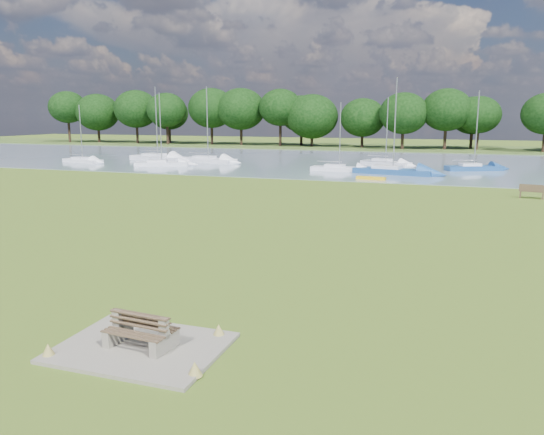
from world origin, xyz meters
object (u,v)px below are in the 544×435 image
(riverbank_bench, at_px, (532,191))
(sailboat_6, at_px, (82,159))
(sailboat_0, at_px, (392,169))
(sailboat_9, at_px, (157,156))
(sailboat_2, at_px, (339,167))
(sailboat_4, at_px, (385,162))
(kayak, at_px, (371,178))
(sailboat_1, at_px, (473,166))
(sailboat_3, at_px, (208,159))
(bench_pair, at_px, (141,332))
(sailboat_8, at_px, (161,162))

(riverbank_bench, xyz_separation_m, sailboat_6, (-49.32, 13.17, -0.08))
(sailboat_0, bearing_deg, sailboat_9, 178.88)
(sailboat_2, height_order, sailboat_4, sailboat_4)
(kayak, bearing_deg, sailboat_0, 83.08)
(sailboat_2, xyz_separation_m, sailboat_4, (3.90, 7.83, 0.06))
(riverbank_bench, relative_size, sailboat_2, 0.24)
(sailboat_1, bearing_deg, sailboat_9, 155.15)
(sailboat_1, relative_size, sailboat_2, 1.17)
(sailboat_6, height_order, sailboat_9, sailboat_9)
(sailboat_0, bearing_deg, kayak, -92.94)
(sailboat_3, bearing_deg, sailboat_0, -1.52)
(riverbank_bench, distance_m, kayak, 14.51)
(sailboat_6, bearing_deg, sailboat_4, 24.76)
(bench_pair, xyz_separation_m, sailboat_1, (9.42, 49.64, 0.04))
(bench_pair, height_order, sailboat_0, sailboat_0)
(sailboat_2, xyz_separation_m, sailboat_9, (-25.23, 5.56, 0.10))
(riverbank_bench, height_order, sailboat_3, sailboat_3)
(sailboat_1, distance_m, sailboat_8, 34.86)
(riverbank_bench, xyz_separation_m, kayak, (-12.58, 7.22, -0.34))
(kayak, xyz_separation_m, sailboat_4, (-0.47, 14.12, 0.33))
(sailboat_2, relative_size, sailboat_9, 0.76)
(sailboat_9, bearing_deg, sailboat_8, -41.52)
(sailboat_0, distance_m, sailboat_4, 8.95)
(sailboat_0, xyz_separation_m, sailboat_8, (-26.39, -0.16, -0.04))
(kayak, distance_m, sailboat_0, 5.52)
(bench_pair, bearing_deg, sailboat_0, 92.63)
(kayak, bearing_deg, sailboat_9, 164.96)
(sailboat_3, height_order, sailboat_4, sailboat_3)
(riverbank_bench, xyz_separation_m, sailboat_4, (-13.05, 21.35, -0.00))
(sailboat_0, relative_size, sailboat_3, 1.02)
(kayak, relative_size, sailboat_6, 0.38)
(bench_pair, xyz_separation_m, sailboat_3, (-21.73, 49.10, 0.05))
(sailboat_4, bearing_deg, sailboat_8, -137.32)
(riverbank_bench, bearing_deg, sailboat_0, 142.14)
(sailboat_0, bearing_deg, sailboat_8, -168.88)
(sailboat_1, height_order, sailboat_3, sailboat_3)
(sailboat_0, height_order, sailboat_8, sailboat_0)
(kayak, bearing_deg, sailboat_1, 58.55)
(kayak, relative_size, sailboat_9, 0.29)
(bench_pair, bearing_deg, riverbank_bench, 72.05)
(sailboat_2, bearing_deg, sailboat_8, -176.45)
(kayak, xyz_separation_m, sailboat_2, (-4.37, 6.29, 0.27))
(sailboat_6, bearing_deg, sailboat_8, 8.34)
(sailboat_2, relative_size, sailboat_3, 0.77)
(kayak, distance_m, sailboat_6, 37.22)
(sailboat_9, bearing_deg, sailboat_3, 8.73)
(sailboat_8, height_order, sailboat_9, sailboat_9)
(sailboat_4, xyz_separation_m, sailboat_9, (-29.13, -2.27, 0.04))
(sailboat_1, height_order, sailboat_8, sailboat_1)
(bench_pair, xyz_separation_m, sailboat_9, (-29.35, 49.85, 0.07))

